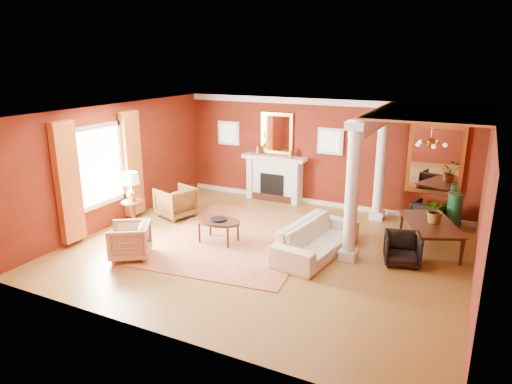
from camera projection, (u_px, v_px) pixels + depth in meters
The scene contains 27 objects.
ground at pixel (266, 249), 9.73m from camera, with size 8.00×8.00×0.00m, color brown.
room_shell at pixel (267, 157), 9.16m from camera, with size 8.04×7.04×2.92m.
fireplace at pixel (274, 178), 12.95m from camera, with size 1.85×0.42×1.29m.
overmantel_mirror at pixel (277, 133), 12.71m from camera, with size 0.95×0.07×1.15m.
flank_window_left at pixel (229, 133), 13.41m from camera, with size 0.70×0.07×0.70m.
flank_window_right at pixel (330, 141), 12.09m from camera, with size 0.70×0.07×0.70m.
left_window at pixel (102, 171), 10.47m from camera, with size 0.21×2.55×2.60m.
column_front at pixel (352, 192), 8.86m from camera, with size 0.36×0.36×2.80m.
column_back at pixel (381, 164), 11.18m from camera, with size 0.36×0.36×2.80m.
header_beam at pixel (375, 121), 9.90m from camera, with size 0.30×3.20×0.32m, color silver.
amber_ceiling at pixel (431, 112), 9.21m from camera, with size 2.30×3.40×0.04m, color gold.
dining_mirror at pixel (435, 160), 11.03m from camera, with size 1.30×0.07×1.70m.
chandelier at pixel (431, 143), 9.41m from camera, with size 0.60×0.62×0.75m.
crown_trim at pixel (323, 102), 11.90m from camera, with size 8.00×0.08×0.16m, color silver.
base_trim at pixel (319, 202), 12.69m from camera, with size 8.00×0.08×0.12m, color silver.
rug at pixel (238, 238), 10.34m from camera, with size 3.17×4.23×0.02m, color maroon.
sofa at pixel (317, 233), 9.39m from camera, with size 2.34×0.68×0.92m, color #F4EBCD.
armchair_leopard at pixel (176, 201), 11.62m from camera, with size 0.84×0.78×0.86m, color black.
armchair_stripe at pixel (130, 239), 9.25m from camera, with size 0.77×0.72×0.80m, color tan.
coffee_table at pixel (219, 222), 9.99m from camera, with size 1.03×1.03×0.52m.
coffee_book at pixel (218, 215), 9.97m from camera, with size 0.16×0.02×0.21m, color black.
side_table at pixel (132, 191), 10.85m from camera, with size 0.54×0.54×1.34m.
dining_table at pixel (432, 228), 9.61m from camera, with size 1.71×0.60×0.96m, color black.
dining_chair_near at pixel (402, 248), 8.97m from camera, with size 0.67×0.63×0.69m, color black.
dining_chair_far at pixel (428, 213), 10.98m from camera, with size 0.66×0.62×0.68m, color black.
green_urn at pixel (453, 216), 10.73m from camera, with size 0.38×0.38×0.91m.
potted_plant at pixel (438, 197), 9.42m from camera, with size 0.50×0.55×0.43m, color #26591E.
Camera 1 is at (3.79, -8.15, 3.94)m, focal length 32.00 mm.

